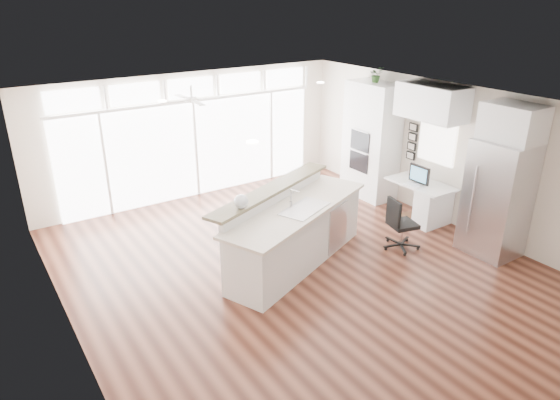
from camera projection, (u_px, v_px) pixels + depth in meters
floor at (300, 269)px, 8.25m from camera, size 7.00×8.00×0.02m
ceiling at (303, 106)px, 7.20m from camera, size 7.00×8.00×0.02m
wall_back at (193, 135)px, 10.79m from camera, size 7.00×0.04×2.70m
wall_front at (552, 325)px, 4.65m from camera, size 7.00×0.04×2.70m
wall_left at (63, 253)px, 5.93m from camera, size 0.04×8.00×2.70m
wall_right at (450, 155)px, 9.51m from camera, size 0.04×8.00×2.70m
glass_wall at (195, 149)px, 10.86m from camera, size 5.80×0.06×2.08m
transom_row at (191, 88)px, 10.35m from camera, size 5.90×0.06×0.40m
desk_window at (437, 141)px, 9.64m from camera, size 0.04×0.85×0.85m
ceiling_fan at (191, 94)px, 9.18m from camera, size 1.16×1.16×0.32m
recessed_lights at (295, 105)px, 7.36m from camera, size 3.40×3.00×0.02m
oven_cabinet at (371, 141)px, 10.76m from camera, size 0.64×1.20×2.50m
desk_nook at (419, 201)px, 9.93m from camera, size 0.72×1.30×0.76m
upper_cabinets at (432, 102)px, 9.19m from camera, size 0.64×1.30×0.64m
refrigerator at (497, 199)px, 8.41m from camera, size 0.76×0.90×2.00m
fridge_cabinet at (513, 123)px, 7.94m from camera, size 0.64×0.90×0.60m
framed_photos at (412, 141)px, 10.18m from camera, size 0.06×0.22×0.80m
kitchen_island at (297, 229)px, 8.19m from camera, size 3.35×2.29×1.24m
rug at (408, 219)px, 10.03m from camera, size 0.94×0.78×0.01m
office_chair at (403, 224)px, 8.72m from camera, size 0.59×0.56×0.95m
fishbowl at (241, 202)px, 7.39m from camera, size 0.28×0.28×0.21m
monitor at (419, 174)px, 9.66m from camera, size 0.09×0.47×0.39m
keyboard at (412, 185)px, 9.65m from camera, size 0.13×0.33×0.02m
potted_plant at (376, 76)px, 10.23m from camera, size 0.31×0.34×0.24m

